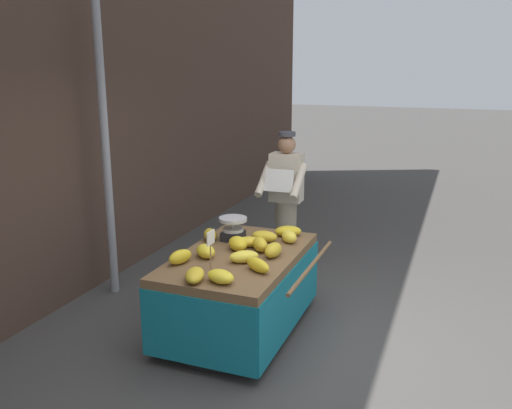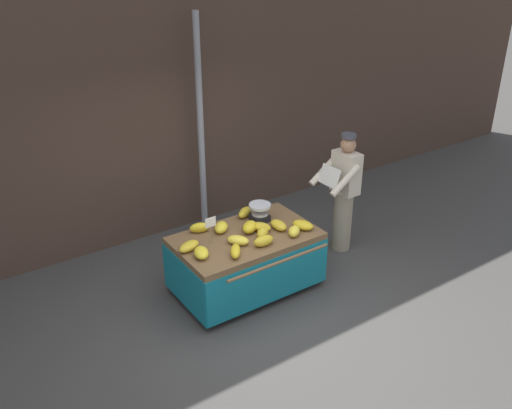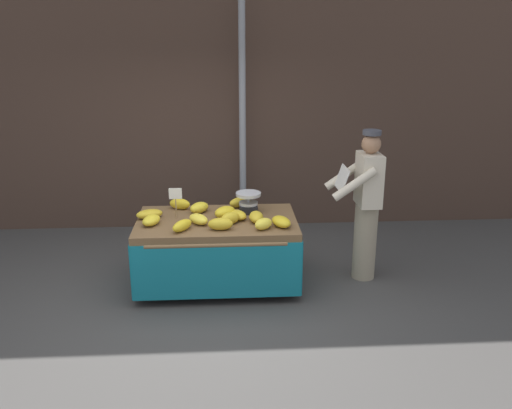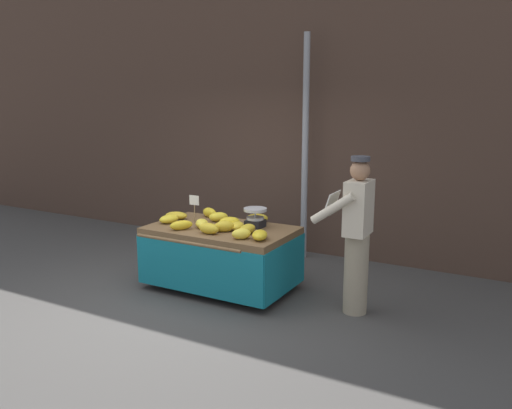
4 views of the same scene
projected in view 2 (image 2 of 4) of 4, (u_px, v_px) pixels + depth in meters
The scene contains 21 objects.
ground_plane at pixel (262, 320), 6.62m from camera, with size 60.00×60.00×0.00m, color #423F3D.
back_wall at pixel (149, 88), 7.67m from camera, with size 16.00×0.24×4.33m, color #473328.
street_pole at pixel (201, 129), 7.91m from camera, with size 0.09×0.09×3.18m, color gray.
banana_cart at pixel (246, 250), 6.95m from camera, with size 1.75×1.25×0.77m.
weighing_scale at pixel (260, 213), 7.15m from camera, with size 0.28×0.28×0.23m.
price_sign at pixel (211, 225), 6.58m from camera, with size 0.14×0.01×0.34m.
banana_bunch_0 at pixel (221, 227), 6.92m from camera, with size 0.15×0.24×0.12m, color yellow.
banana_bunch_1 at pixel (245, 212), 7.28m from camera, with size 0.13×0.27×0.12m, color gold.
banana_bunch_2 at pixel (263, 233), 6.79m from camera, with size 0.13×0.24×0.13m, color gold.
banana_bunch_3 at pixel (250, 227), 6.91m from camera, with size 0.17×0.26×0.13m, color gold.
banana_bunch_4 at pixel (238, 240), 6.65m from camera, with size 0.15×0.26×0.11m, color yellow.
banana_bunch_5 at pixel (279, 225), 6.98m from camera, with size 0.15×0.26×0.11m, color gold.
banana_bunch_6 at pixel (189, 246), 6.53m from camera, with size 0.15×0.29×0.10m, color gold.
banana_bunch_7 at pixel (200, 228), 6.90m from camera, with size 0.11×0.25×0.13m, color gold.
banana_bunch_8 at pixel (303, 225), 6.98m from camera, with size 0.17×0.27×0.11m, color gold.
banana_bunch_9 at pixel (264, 241), 6.62m from camera, with size 0.14×0.26×0.13m, color gold.
banana_bunch_10 at pixel (235, 251), 6.42m from camera, with size 0.11×0.28×0.11m, color gold.
banana_bunch_11 at pixel (294, 231), 6.83m from camera, with size 0.13×0.21×0.12m, color yellow.
banana_bunch_12 at pixel (201, 253), 6.40m from camera, with size 0.16×0.25×0.10m, color yellow.
banana_bunch_13 at pixel (261, 227), 6.95m from camera, with size 0.17×0.25×0.10m, color gold.
vendor_person at pixel (344, 193), 7.71m from camera, with size 0.59×0.52×1.71m.
Camera 2 is at (-3.05, -4.37, 4.15)m, focal length 39.65 mm.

